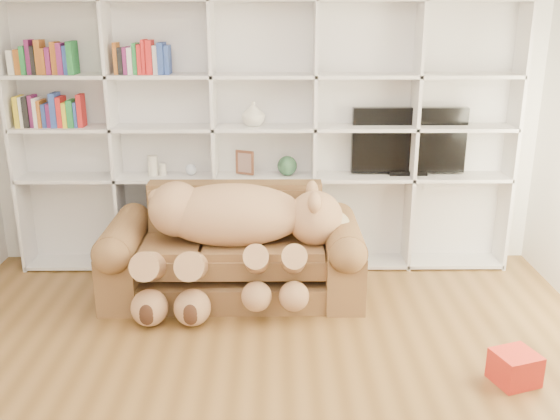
{
  "coord_description": "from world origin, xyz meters",
  "views": [
    {
      "loc": [
        0.09,
        -3.13,
        2.3
      ],
      "look_at": [
        0.13,
        1.63,
        0.75
      ],
      "focal_mm": 40.0,
      "sensor_mm": 36.0,
      "label": 1
    }
  ],
  "objects_px": {
    "sofa": "(234,256)",
    "gift_box": "(515,368)",
    "teddy_bear": "(233,230)",
    "tv": "(409,142)"
  },
  "relations": [
    {
      "from": "teddy_bear",
      "to": "gift_box",
      "type": "bearing_deg",
      "value": -36.97
    },
    {
      "from": "sofa",
      "to": "teddy_bear",
      "type": "relative_size",
      "value": 1.23
    },
    {
      "from": "teddy_bear",
      "to": "sofa",
      "type": "bearing_deg",
      "value": 88.08
    },
    {
      "from": "sofa",
      "to": "teddy_bear",
      "type": "bearing_deg",
      "value": -87.08
    },
    {
      "from": "teddy_bear",
      "to": "tv",
      "type": "distance_m",
      "value": 1.83
    },
    {
      "from": "teddy_bear",
      "to": "tv",
      "type": "relative_size",
      "value": 1.67
    },
    {
      "from": "sofa",
      "to": "teddy_bear",
      "type": "height_order",
      "value": "teddy_bear"
    },
    {
      "from": "sofa",
      "to": "gift_box",
      "type": "distance_m",
      "value": 2.33
    },
    {
      "from": "gift_box",
      "to": "tv",
      "type": "height_order",
      "value": "tv"
    },
    {
      "from": "sofa",
      "to": "tv",
      "type": "height_order",
      "value": "tv"
    }
  ]
}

